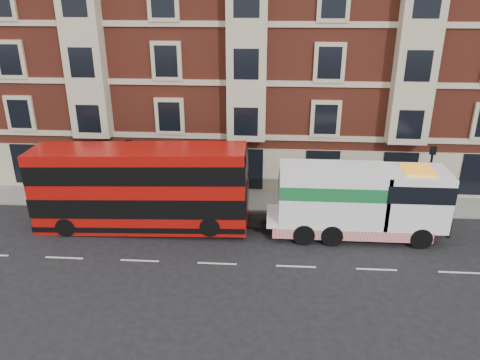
{
  "coord_description": "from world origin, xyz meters",
  "views": [
    {
      "loc": [
        2.55,
        -20.24,
        12.99
      ],
      "look_at": [
        0.9,
        4.0,
        2.99
      ],
      "focal_mm": 35.0,
      "sensor_mm": 36.0,
      "label": 1
    }
  ],
  "objects": [
    {
      "name": "ground",
      "position": [
        0.0,
        0.0,
        0.0
      ],
      "size": [
        120.0,
        120.0,
        0.0
      ],
      "primitive_type": "plane",
      "color": "black",
      "rests_on": "ground"
    },
    {
      "name": "pedestrian",
      "position": [
        -10.17,
        6.99,
        1.03
      ],
      "size": [
        0.66,
        0.44,
        1.76
      ],
      "primitive_type": "imported",
      "rotation": [
        0.0,
        0.0,
        0.03
      ],
      "color": "#182630",
      "rests_on": "sidewalk"
    },
    {
      "name": "sidewalk",
      "position": [
        0.0,
        7.5,
        0.07
      ],
      "size": [
        90.0,
        3.0,
        0.15
      ],
      "primitive_type": "cube",
      "color": "slate",
      "rests_on": "ground"
    },
    {
      "name": "victorian_terrace",
      "position": [
        0.5,
        15.0,
        10.07
      ],
      "size": [
        45.0,
        12.0,
        20.4
      ],
      "color": "maroon",
      "rests_on": "ground"
    },
    {
      "name": "tow_truck",
      "position": [
        7.35,
        3.53,
        2.13
      ],
      "size": [
        9.66,
        2.85,
        4.02
      ],
      "color": "white",
      "rests_on": "ground"
    },
    {
      "name": "lamp_post_west",
      "position": [
        -6.0,
        6.2,
        2.68
      ],
      "size": [
        0.35,
        0.15,
        4.35
      ],
      "color": "black",
      "rests_on": "sidewalk"
    },
    {
      "name": "lamp_post_east",
      "position": [
        12.0,
        6.2,
        2.68
      ],
      "size": [
        0.35,
        0.15,
        4.35
      ],
      "color": "black",
      "rests_on": "sidewalk"
    },
    {
      "name": "double_decker_bus",
      "position": [
        -4.71,
        3.53,
        2.59
      ],
      "size": [
        12.06,
        2.77,
        4.88
      ],
      "color": "#A30D09",
      "rests_on": "ground"
    }
  ]
}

